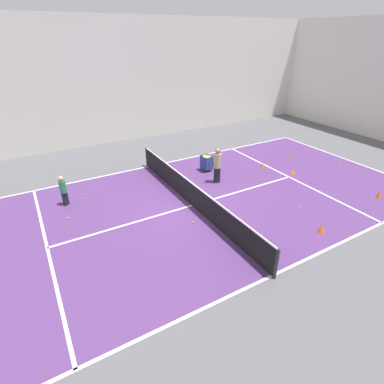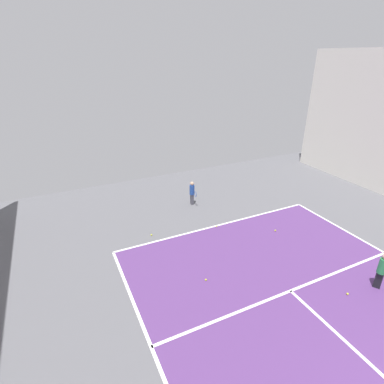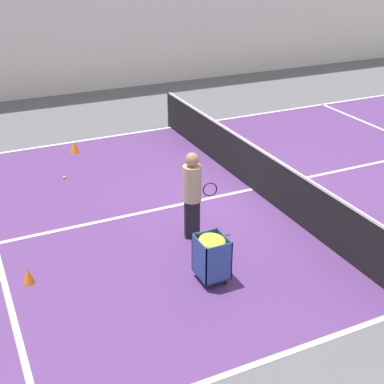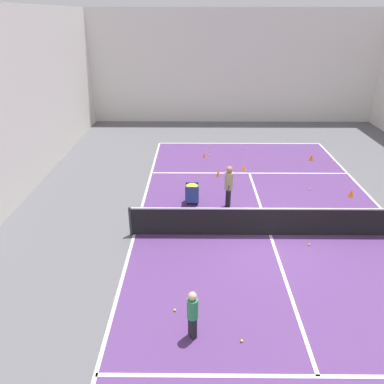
{
  "view_description": "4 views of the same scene",
  "coord_description": "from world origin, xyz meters",
  "px_view_note": "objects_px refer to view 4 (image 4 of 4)",
  "views": [
    {
      "loc": [
        9.47,
        -5.46,
        6.47
      ],
      "look_at": [
        0.0,
        0.0,
        0.65
      ],
      "focal_mm": 28.0,
      "sensor_mm": 36.0,
      "label": 1
    },
    {
      "loc": [
        6.23,
        -0.24,
        7.07
      ],
      "look_at": [
        0.18,
        -12.83,
        0.69
      ],
      "focal_mm": 28.0,
      "sensor_mm": 36.0,
      "label": 2
    },
    {
      "loc": [
        -9.47,
        5.98,
        5.33
      ],
      "look_at": [
        -1.33,
        2.17,
        0.96
      ],
      "focal_mm": 50.0,
      "sensor_mm": 36.0,
      "label": 3
    },
    {
      "loc": [
        -2.68,
        -11.28,
        7.07
      ],
      "look_at": [
        -2.79,
        2.49,
        0.5
      ],
      "focal_mm": 35.0,
      "sensor_mm": 36.0,
      "label": 4
    }
  ],
  "objects_px": {
    "coach_at_net": "(229,184)",
    "training_cone_0": "(312,157)",
    "tennis_net": "(272,222)",
    "training_cone_1": "(204,155)",
    "child_midcourt": "(193,312)",
    "ball_cart": "(192,190)"
  },
  "relations": [
    {
      "from": "coach_at_net",
      "to": "training_cone_0",
      "type": "xyz_separation_m",
      "value": [
        4.88,
        5.36,
        -0.83
      ]
    },
    {
      "from": "coach_at_net",
      "to": "training_cone_1",
      "type": "bearing_deg",
      "value": -157.0
    },
    {
      "from": "training_cone_0",
      "to": "training_cone_1",
      "type": "relative_size",
      "value": 1.31
    },
    {
      "from": "tennis_net",
      "to": "coach_at_net",
      "type": "xyz_separation_m",
      "value": [
        -1.33,
        2.16,
        0.45
      ]
    },
    {
      "from": "child_midcourt",
      "to": "ball_cart",
      "type": "xyz_separation_m",
      "value": [
        -0.07,
        7.09,
        -0.18
      ]
    },
    {
      "from": "coach_at_net",
      "to": "ball_cart",
      "type": "height_order",
      "value": "coach_at_net"
    },
    {
      "from": "child_midcourt",
      "to": "ball_cart",
      "type": "bearing_deg",
      "value": -29.51
    },
    {
      "from": "coach_at_net",
      "to": "training_cone_0",
      "type": "distance_m",
      "value": 7.29
    },
    {
      "from": "tennis_net",
      "to": "training_cone_0",
      "type": "xyz_separation_m",
      "value": [
        3.54,
        7.52,
        -0.39
      ]
    },
    {
      "from": "tennis_net",
      "to": "training_cone_1",
      "type": "xyz_separation_m",
      "value": [
        -2.17,
        7.92,
        -0.43
      ]
    },
    {
      "from": "ball_cart",
      "to": "training_cone_1",
      "type": "relative_size",
      "value": 3.27
    },
    {
      "from": "tennis_net",
      "to": "training_cone_0",
      "type": "bearing_deg",
      "value": 64.79
    },
    {
      "from": "coach_at_net",
      "to": "ball_cart",
      "type": "xyz_separation_m",
      "value": [
        -1.46,
        0.32,
        -0.41
      ]
    },
    {
      "from": "training_cone_1",
      "to": "training_cone_0",
      "type": "bearing_deg",
      "value": -4.03
    },
    {
      "from": "coach_at_net",
      "to": "training_cone_1",
      "type": "xyz_separation_m",
      "value": [
        -0.83,
        5.76,
        -0.87
      ]
    },
    {
      "from": "training_cone_0",
      "to": "training_cone_1",
      "type": "distance_m",
      "value": 5.72
    },
    {
      "from": "child_midcourt",
      "to": "training_cone_0",
      "type": "bearing_deg",
      "value": -57.38
    },
    {
      "from": "tennis_net",
      "to": "training_cone_1",
      "type": "height_order",
      "value": "tennis_net"
    },
    {
      "from": "child_midcourt",
      "to": "coach_at_net",
      "type": "bearing_deg",
      "value": -41.65
    },
    {
      "from": "coach_at_net",
      "to": "training_cone_0",
      "type": "bearing_deg",
      "value": 152.49
    },
    {
      "from": "coach_at_net",
      "to": "child_midcourt",
      "type": "bearing_deg",
      "value": 3.2
    },
    {
      "from": "ball_cart",
      "to": "training_cone_1",
      "type": "bearing_deg",
      "value": 83.48
    }
  ]
}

